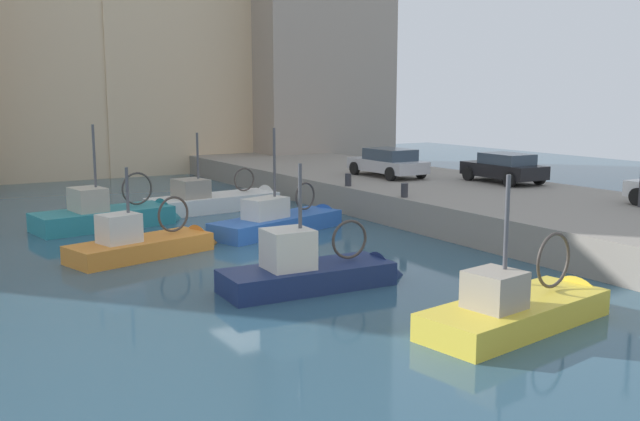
% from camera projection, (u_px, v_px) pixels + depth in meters
% --- Properties ---
extents(water_surface, '(80.00, 80.00, 0.00)m').
position_uv_depth(water_surface, '(258.00, 259.00, 22.71)').
color(water_surface, '#2D5166').
rests_on(water_surface, ground).
extents(quay_wall, '(9.00, 56.00, 1.20)m').
position_uv_depth(quay_wall, '(518.00, 211.00, 28.47)').
color(quay_wall, gray).
rests_on(quay_wall, ground).
extents(fishing_boat_teal, '(6.23, 2.83, 4.97)m').
position_uv_depth(fishing_boat_teal, '(113.00, 223.00, 28.32)').
color(fishing_boat_teal, teal).
rests_on(fishing_boat_teal, ground).
extents(fishing_boat_navy, '(5.55, 2.13, 4.17)m').
position_uv_depth(fishing_boat_navy, '(319.00, 281.00, 19.48)').
color(fishing_boat_navy, navy).
rests_on(fishing_boat_navy, ground).
extents(fishing_boat_blue, '(6.56, 3.49, 4.72)m').
position_uv_depth(fishing_boat_blue, '(284.00, 228.00, 27.42)').
color(fishing_boat_blue, '#2D60B7').
rests_on(fishing_boat_blue, ground).
extents(fishing_boat_orange, '(5.63, 2.93, 3.68)m').
position_uv_depth(fishing_boat_orange, '(151.00, 251.00, 23.34)').
color(fishing_boat_orange, orange).
rests_on(fishing_boat_orange, ground).
extents(fishing_boat_yellow, '(6.01, 2.50, 4.27)m').
position_uv_depth(fishing_boat_yellow, '(525.00, 319.00, 16.37)').
color(fishing_boat_yellow, gold).
rests_on(fishing_boat_yellow, ground).
extents(fishing_boat_white, '(6.83, 2.72, 4.44)m').
position_uv_depth(fishing_boat_white, '(221.00, 207.00, 32.53)').
color(fishing_boat_white, white).
rests_on(fishing_boat_white, ground).
extents(parked_car_silver, '(2.05, 4.36, 1.37)m').
position_uv_depth(parked_car_silver, '(388.00, 162.00, 34.72)').
color(parked_car_silver, '#B7B7BC').
rests_on(parked_car_silver, quay_wall).
extents(parked_car_black, '(2.09, 3.99, 1.34)m').
position_uv_depth(parked_car_black, '(504.00, 167.00, 32.39)').
color(parked_car_black, black).
rests_on(parked_car_black, quay_wall).
extents(mooring_bollard_mid, '(0.28, 0.28, 0.55)m').
position_uv_depth(mooring_bollard_mid, '(404.00, 190.00, 27.90)').
color(mooring_bollard_mid, '#2D2D33').
rests_on(mooring_bollard_mid, quay_wall).
extents(mooring_bollard_north, '(0.28, 0.28, 0.55)m').
position_uv_depth(mooring_bollard_north, '(348.00, 180.00, 31.28)').
color(mooring_bollard_north, '#2D2D33').
rests_on(mooring_bollard_north, quay_wall).
extents(waterfront_building_west_mid, '(10.19, 8.15, 21.48)m').
position_uv_depth(waterfront_building_west_mid, '(309.00, 14.00, 50.59)').
color(waterfront_building_west_mid, '#A39384').
rests_on(waterfront_building_west_mid, ground).
extents(waterfront_building_central, '(11.37, 9.05, 19.63)m').
position_uv_depth(waterfront_building_central, '(167.00, 25.00, 49.05)').
color(waterfront_building_central, beige).
rests_on(waterfront_building_central, ground).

